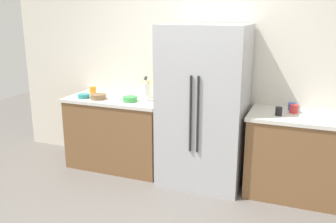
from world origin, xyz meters
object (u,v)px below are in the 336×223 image
at_px(bowl_a, 130,99).
at_px(cup_d, 93,90).
at_px(cup_a, 294,109).
at_px(bowl_c, 98,97).
at_px(cup_b, 292,107).
at_px(cup_c, 279,111).
at_px(bottle_b, 146,91).
at_px(refrigerator, 204,107).
at_px(bottle_a, 146,89).
at_px(bowl_b, 84,96).

bearing_deg(bowl_a, cup_d, 162.19).
xyz_separation_m(cup_a, bowl_a, (-1.89, -0.18, -0.01)).
bearing_deg(bowl_c, cup_a, 5.18).
xyz_separation_m(cup_a, bowl_c, (-2.32, -0.21, -0.01)).
bearing_deg(cup_b, bowl_c, -171.84).
relative_size(cup_c, cup_d, 0.95).
distance_m(cup_c, bowl_a, 1.75).
relative_size(cup_b, cup_d, 0.95).
bearing_deg(cup_c, cup_a, 49.61).
height_order(bottle_b, cup_b, bottle_b).
bearing_deg(refrigerator, cup_a, 6.63).
bearing_deg(cup_d, bowl_a, -17.81).
relative_size(bottle_a, cup_a, 2.97).
xyz_separation_m(bottle_b, cup_c, (1.58, -0.08, -0.07)).
xyz_separation_m(cup_b, bowl_a, (-1.87, -0.30, -0.01)).
xyz_separation_m(refrigerator, bowl_a, (-0.91, -0.07, 0.03)).
xyz_separation_m(refrigerator, bottle_a, (-0.82, 0.20, 0.11)).
relative_size(bottle_b, bowl_c, 1.44).
height_order(cup_b, bowl_c, cup_b).
height_order(bottle_b, cup_d, bottle_b).
distance_m(cup_b, bowl_b, 2.53).
bearing_deg(bottle_a, cup_d, -175.55).
height_order(cup_c, bowl_b, cup_c).
xyz_separation_m(refrigerator, cup_a, (0.98, 0.11, 0.04)).
xyz_separation_m(bottle_a, cup_c, (1.65, -0.26, -0.07)).
height_order(bowl_a, bowl_c, bowl_c).
xyz_separation_m(cup_b, bowl_b, (-2.50, -0.35, -0.01)).
distance_m(cup_d, bowl_b, 0.26).
bearing_deg(cup_b, bowl_a, -170.83).
bearing_deg(cup_c, cup_b, 67.22).
xyz_separation_m(cup_d, bowl_b, (0.03, -0.26, -0.02)).
bearing_deg(bowl_a, bowl_b, -175.94).
height_order(cup_b, cup_c, cup_c).
bearing_deg(cup_a, bowl_a, -174.49).
bearing_deg(bottle_b, cup_d, 172.15).
distance_m(bottle_a, bowl_b, 0.80).
height_order(bowl_a, bowl_b, bowl_a).
bearing_deg(cup_c, bowl_c, -178.89).
xyz_separation_m(bottle_b, cup_b, (1.70, 0.20, -0.08)).
height_order(bottle_a, bowl_a, bottle_a).
distance_m(cup_c, cup_d, 2.42).
height_order(refrigerator, bottle_a, refrigerator).
bearing_deg(bowl_b, bottle_b, 10.18).
relative_size(cup_c, bowl_b, 0.61).
bearing_deg(cup_c, cup_d, 175.29).
xyz_separation_m(cup_c, bowl_c, (-2.18, -0.04, -0.01)).
relative_size(cup_a, cup_d, 0.96).
distance_m(cup_a, bowl_a, 1.90).
distance_m(cup_d, bowl_a, 0.70).
height_order(refrigerator, bowl_a, refrigerator).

